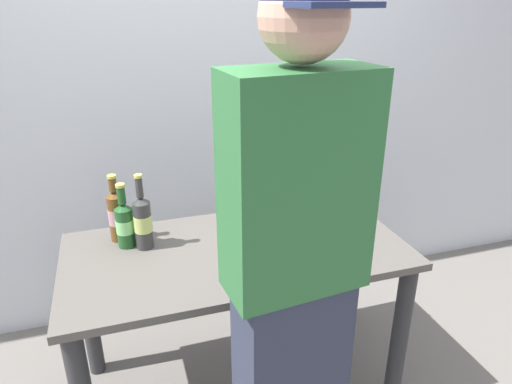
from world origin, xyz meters
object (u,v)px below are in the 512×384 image
at_px(beer_bottle_amber, 125,223).
at_px(beer_bottle_green, 143,221).
at_px(beer_bottle_dark, 116,214).
at_px(laptop, 318,213).
at_px(person_figure, 293,288).

bearing_deg(beer_bottle_amber, beer_bottle_green, -26.56).
height_order(beer_bottle_green, beer_bottle_dark, beer_bottle_green).
relative_size(laptop, beer_bottle_dark, 1.09).
distance_m(beer_bottle_green, person_figure, 0.85).
relative_size(beer_bottle_green, person_figure, 0.18).
bearing_deg(person_figure, beer_bottle_green, 116.08).
bearing_deg(person_figure, beer_bottle_amber, 119.21).
height_order(laptop, beer_bottle_amber, beer_bottle_amber).
xyz_separation_m(laptop, beer_bottle_green, (-0.81, -0.00, 0.08)).
relative_size(beer_bottle_green, beer_bottle_dark, 1.09).
xyz_separation_m(beer_bottle_dark, beer_bottle_amber, (0.03, -0.07, -0.02)).
bearing_deg(person_figure, laptop, 60.10).
distance_m(laptop, person_figure, 0.90).
relative_size(beer_bottle_amber, person_figure, 0.15).
bearing_deg(laptop, beer_bottle_dark, 173.64).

